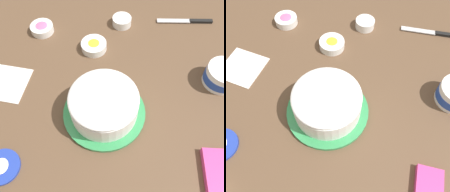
{
  "view_description": "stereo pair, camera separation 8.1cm",
  "coord_description": "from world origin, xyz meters",
  "views": [
    {
      "loc": [
        -0.44,
        0.08,
        0.73
      ],
      "look_at": [
        -0.02,
        0.02,
        0.04
      ],
      "focal_mm": 38.79,
      "sensor_mm": 36.0,
      "label": 1
    },
    {
      "loc": [
        -0.44,
        0.0,
        0.73
      ],
      "look_at": [
        -0.02,
        0.02,
        0.04
      ],
      "focal_mm": 38.79,
      "sensor_mm": 36.0,
      "label": 2
    }
  ],
  "objects": [
    {
      "name": "ground_plane",
      "position": [
        0.0,
        0.0,
        0.0
      ],
      "size": [
        1.54,
        1.54,
        0.0
      ],
      "primitive_type": "plane",
      "color": "brown"
    },
    {
      "name": "paper_napkin",
      "position": [
        0.11,
        0.38,
        0.0
      ],
      "size": [
        0.19,
        0.19,
        0.01
      ],
      "primitive_type": "cube",
      "rotation": [
        0.0,
        0.0,
        -0.35
      ],
      "color": "white",
      "rests_on": "ground_plane"
    },
    {
      "name": "frosted_cake",
      "position": [
        -0.07,
        0.05,
        0.06
      ],
      "size": [
        0.27,
        0.27,
        0.12
      ],
      "color": "#339351",
      "rests_on": "ground_plane"
    },
    {
      "name": "sprinkle_bowl_pink",
      "position": [
        0.36,
        0.25,
        0.02
      ],
      "size": [
        0.09,
        0.09,
        0.03
      ],
      "color": "white",
      "rests_on": "ground_plane"
    },
    {
      "name": "sprinkle_bowl_yellow",
      "position": [
        0.23,
        0.05,
        0.02
      ],
      "size": [
        0.1,
        0.1,
        0.03
      ],
      "color": "white",
      "rests_on": "ground_plane"
    },
    {
      "name": "spreading_knife",
      "position": [
        0.32,
        -0.37,
        0.01
      ],
      "size": [
        0.06,
        0.24,
        0.01
      ],
      "color": "silver",
      "rests_on": "ground_plane"
    },
    {
      "name": "candy_box_lower",
      "position": [
        -0.31,
        -0.25,
        0.01
      ],
      "size": [
        0.15,
        0.1,
        0.02
      ],
      "primitive_type": "cube",
      "rotation": [
        0.0,
        0.0,
        -0.21
      ],
      "color": "#E53D8E",
      "rests_on": "ground_plane"
    },
    {
      "name": "sprinkle_bowl_orange",
      "position": [
        0.35,
        -0.08,
        0.02
      ],
      "size": [
        0.08,
        0.08,
        0.04
      ],
      "color": "white",
      "rests_on": "ground_plane"
    }
  ]
}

